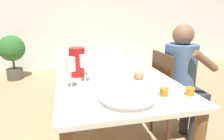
# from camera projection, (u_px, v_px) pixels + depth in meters

# --- Properties ---
(ground_plane) EXTENTS (20.00, 20.00, 0.00)m
(ground_plane) POSITION_uv_depth(u_px,v_px,m) (106.00, 136.00, 2.14)
(ground_plane) COLOR tan
(wall_back) EXTENTS (10.00, 0.06, 2.60)m
(wall_back) POSITION_uv_depth(u_px,v_px,m) (80.00, 13.00, 4.55)
(wall_back) COLOR white
(wall_back) RESTS_ON ground_plane
(dining_table) EXTENTS (0.88, 2.01, 0.77)m
(dining_table) POSITION_uv_depth(u_px,v_px,m) (105.00, 76.00, 1.95)
(dining_table) COLOR silver
(dining_table) RESTS_ON ground_plane
(chair_person_side) EXTENTS (0.42, 0.42, 0.92)m
(chair_person_side) POSITION_uv_depth(u_px,v_px,m) (171.00, 96.00, 1.96)
(chair_person_side) COLOR #51331E
(chair_person_side) RESTS_ON ground_plane
(person_seated) EXTENTS (0.39, 0.41, 1.18)m
(person_seated) POSITION_uv_depth(u_px,v_px,m) (183.00, 75.00, 1.90)
(person_seated) COLOR #33333D
(person_seated) RESTS_ON ground_plane
(red_pitcher) EXTENTS (0.15, 0.13, 0.23)m
(red_pitcher) POSITION_uv_depth(u_px,v_px,m) (77.00, 62.00, 1.61)
(red_pitcher) COLOR red
(red_pitcher) RESTS_ON dining_table
(wine_glass_water) EXTENTS (0.07, 0.07, 0.21)m
(wine_glass_water) POSITION_uv_depth(u_px,v_px,m) (84.00, 62.00, 1.44)
(wine_glass_water) COLOR white
(wine_glass_water) RESTS_ON dining_table
(wine_glass_juice) EXTENTS (0.07, 0.07, 0.22)m
(wine_glass_juice) POSITION_uv_depth(u_px,v_px,m) (70.00, 66.00, 1.32)
(wine_glass_juice) COLOR white
(wine_glass_juice) RESTS_ON dining_table
(teacup_near_person) EXTENTS (0.13, 0.13, 0.06)m
(teacup_near_person) POSITION_uv_depth(u_px,v_px,m) (139.00, 69.00, 1.73)
(teacup_near_person) COLOR silver
(teacup_near_person) RESTS_ON dining_table
(serving_tray) EXTENTS (0.34, 0.34, 0.03)m
(serving_tray) POSITION_uv_depth(u_px,v_px,m) (128.00, 98.00, 1.17)
(serving_tray) COLOR #B7B2A8
(serving_tray) RESTS_ON dining_table
(bread_plate) EXTENTS (0.19, 0.19, 0.08)m
(bread_plate) POSITION_uv_depth(u_px,v_px,m) (139.00, 77.00, 1.53)
(bread_plate) COLOR silver
(bread_plate) RESTS_ON dining_table
(jam_jar_amber) EXTENTS (0.06, 0.06, 0.05)m
(jam_jar_amber) POSITION_uv_depth(u_px,v_px,m) (190.00, 91.00, 1.24)
(jam_jar_amber) COLOR #C67A1E
(jam_jar_amber) RESTS_ON dining_table
(jam_jar_red) EXTENTS (0.06, 0.06, 0.05)m
(jam_jar_red) POSITION_uv_depth(u_px,v_px,m) (164.00, 91.00, 1.24)
(jam_jar_red) COLOR #C67A1E
(jam_jar_red) RESTS_ON dining_table
(potted_plant) EXTENTS (0.50, 0.50, 0.87)m
(potted_plant) POSITION_uv_depth(u_px,v_px,m) (12.00, 52.00, 3.89)
(potted_plant) COLOR #4C4742
(potted_plant) RESTS_ON ground_plane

